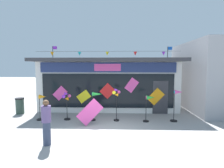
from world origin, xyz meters
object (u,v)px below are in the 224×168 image
object	(u,v)px
person_near_camera	(46,122)
trash_bin	(20,106)
wind_spinner_center_left	(96,100)
wind_spinner_far_left	(42,103)
wind_spinner_center_right	(116,98)
wind_spinner_right	(149,103)
kite_shop_building	(110,82)
wind_spinner_far_right	(177,100)
display_kite_on_ground	(90,112)
wind_spinner_left	(67,101)

from	to	relation	value
person_near_camera	trash_bin	bearing A→B (deg)	118.94
wind_spinner_center_left	trash_bin	size ratio (longest dim) A/B	1.56
wind_spinner_far_left	wind_spinner_center_right	xyz separation A→B (m)	(3.98, -0.01, 0.33)
wind_spinner_center_left	wind_spinner_center_right	distance (m)	1.09
person_near_camera	wind_spinner_right	bearing A→B (deg)	27.08
kite_shop_building	wind_spinner_far_right	world-z (taller)	kite_shop_building
trash_bin	display_kite_on_ground	bearing A→B (deg)	-23.93
wind_spinner_center_left	person_near_camera	size ratio (longest dim) A/B	0.91
wind_spinner_far_left	wind_spinner_center_right	world-z (taller)	wind_spinner_center_right
wind_spinner_far_left	wind_spinner_right	world-z (taller)	wind_spinner_right
wind_spinner_center_right	display_kite_on_ground	xyz separation A→B (m)	(-1.28, -0.77, -0.58)
wind_spinner_center_left	trash_bin	world-z (taller)	wind_spinner_center_left
wind_spinner_left	display_kite_on_ground	world-z (taller)	wind_spinner_left
wind_spinner_far_right	trash_bin	xyz separation A→B (m)	(-9.02, 1.25, -0.63)
wind_spinner_far_left	wind_spinner_left	xyz separation A→B (m)	(1.32, 0.09, 0.11)
wind_spinner_left	wind_spinner_center_right	xyz separation A→B (m)	(2.66, -0.10, 0.22)
wind_spinner_far_left	wind_spinner_far_right	world-z (taller)	wind_spinner_far_right
wind_spinner_center_left	wind_spinner_far_right	distance (m)	4.22
wind_spinner_center_left	kite_shop_building	bearing A→B (deg)	82.48
wind_spinner_center_right	wind_spinner_center_left	bearing A→B (deg)	177.17
kite_shop_building	wind_spinner_right	distance (m)	4.73
kite_shop_building	person_near_camera	world-z (taller)	kite_shop_building
wind_spinner_far_left	wind_spinner_right	distance (m)	5.68
kite_shop_building	person_near_camera	bearing A→B (deg)	-105.33
wind_spinner_far_right	display_kite_on_ground	xyz separation A→B (m)	(-4.42, -0.79, -0.47)
person_near_camera	wind_spinner_center_right	bearing A→B (deg)	42.48
kite_shop_building	wind_spinner_far_right	bearing A→B (deg)	-47.16
person_near_camera	trash_bin	distance (m)	5.53
wind_spinner_center_left	wind_spinner_right	world-z (taller)	wind_spinner_center_left
wind_spinner_far_left	display_kite_on_ground	bearing A→B (deg)	-16.10
wind_spinner_far_left	display_kite_on_ground	xyz separation A→B (m)	(2.71, -0.78, -0.25)
wind_spinner_far_right	trash_bin	bearing A→B (deg)	172.13
kite_shop_building	wind_spinner_far_left	bearing A→B (deg)	-130.58
wind_spinner_center_left	wind_spinner_far_right	xyz separation A→B (m)	(4.22, -0.03, 0.00)
wind_spinner_far_left	wind_spinner_center_left	bearing A→B (deg)	0.79
wind_spinner_far_right	display_kite_on_ground	distance (m)	4.52
wind_spinner_left	display_kite_on_ground	distance (m)	1.68
wind_spinner_far_left	display_kite_on_ground	size ratio (longest dim) A/B	1.13
wind_spinner_left	wind_spinner_far_right	distance (m)	5.81
wind_spinner_left	trash_bin	distance (m)	3.45
wind_spinner_center_right	wind_spinner_far_right	distance (m)	3.15
wind_spinner_far_left	trash_bin	world-z (taller)	wind_spinner_far_left
wind_spinner_far_right	wind_spinner_left	bearing A→B (deg)	179.22
wind_spinner_right	person_near_camera	world-z (taller)	person_near_camera
wind_spinner_right	wind_spinner_far_right	size ratio (longest dim) A/B	0.83
kite_shop_building	trash_bin	xyz separation A→B (m)	(-5.32, -2.74, -1.21)
wind_spinner_far_left	kite_shop_building	bearing A→B (deg)	49.42
wind_spinner_far_right	person_near_camera	distance (m)	6.47
wind_spinner_center_left	wind_spinner_center_right	bearing A→B (deg)	-2.83
kite_shop_building	wind_spinner_center_right	world-z (taller)	kite_shop_building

